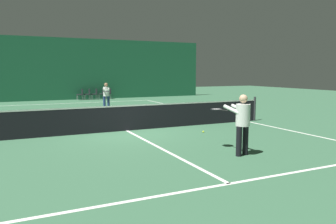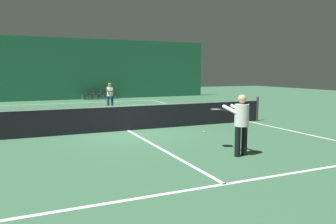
{
  "view_description": "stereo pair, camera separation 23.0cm",
  "coord_description": "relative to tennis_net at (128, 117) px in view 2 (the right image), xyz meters",
  "views": [
    {
      "loc": [
        -3.69,
        -11.46,
        2.17
      ],
      "look_at": [
        0.64,
        -2.23,
        0.91
      ],
      "focal_mm": 35.0,
      "sensor_mm": 36.0,
      "label": 1
    },
    {
      "loc": [
        -3.48,
        -11.56,
        2.17
      ],
      "look_at": [
        0.64,
        -2.23,
        0.91
      ],
      "focal_mm": 35.0,
      "sensor_mm": 36.0,
      "label": 2
    }
  ],
  "objects": [
    {
      "name": "court_line_baseline_far",
      "position": [
        0.0,
        11.9,
        -0.51
      ],
      "size": [
        11.0,
        0.1,
        0.0
      ],
      "color": "white",
      "rests_on": "ground"
    },
    {
      "name": "courtside_chair_4",
      "position": [
        3.15,
        14.36,
        -0.03
      ],
      "size": [
        0.44,
        0.44,
        0.84
      ],
      "rotation": [
        0.0,
        0.0,
        -1.57
      ],
      "color": "#99999E",
      "rests_on": "ground"
    },
    {
      "name": "court_line_service_near",
      "position": [
        0.0,
        -6.4,
        -0.51
      ],
      "size": [
        8.25,
        0.1,
        0.0
      ],
      "color": "white",
      "rests_on": "ground"
    },
    {
      "name": "tennis_ball",
      "position": [
        2.37,
        -1.54,
        -0.48
      ],
      "size": [
        0.07,
        0.07,
        0.07
      ],
      "color": "#D1DB33",
      "rests_on": "ground"
    },
    {
      "name": "courtside_chair_1",
      "position": [
        1.49,
        14.36,
        -0.03
      ],
      "size": [
        0.44,
        0.44,
        0.84
      ],
      "rotation": [
        0.0,
        0.0,
        -1.57
      ],
      "color": "#99999E",
      "rests_on": "ground"
    },
    {
      "name": "backdrop_curtain",
      "position": [
        0.0,
        14.91,
        1.87
      ],
      "size": [
        23.0,
        0.12,
        4.76
      ],
      "color": "#1E5B3D",
      "rests_on": "ground"
    },
    {
      "name": "court_line_centre",
      "position": [
        0.0,
        0.0,
        -0.51
      ],
      "size": [
        0.1,
        12.8,
        0.0
      ],
      "color": "white",
      "rests_on": "ground"
    },
    {
      "name": "court_line_service_far",
      "position": [
        0.0,
        6.4,
        -0.51
      ],
      "size": [
        8.25,
        0.1,
        0.0
      ],
      "color": "white",
      "rests_on": "ground"
    },
    {
      "name": "player_far",
      "position": [
        1.16,
        7.4,
        0.38
      ],
      "size": [
        0.65,
        1.33,
        1.53
      ],
      "rotation": [
        0.0,
        0.0,
        -1.82
      ],
      "color": "navy",
      "rests_on": "ground"
    },
    {
      "name": "court_line_sideline_right",
      "position": [
        5.5,
        0.0,
        -0.51
      ],
      "size": [
        0.1,
        23.8,
        0.0
      ],
      "color": "white",
      "rests_on": "ground"
    },
    {
      "name": "courtside_chair_0",
      "position": [
        0.94,
        14.36,
        -0.03
      ],
      "size": [
        0.44,
        0.44,
        0.84
      ],
      "rotation": [
        0.0,
        0.0,
        -1.57
      ],
      "color": "#99999E",
      "rests_on": "ground"
    },
    {
      "name": "player_near",
      "position": [
        1.59,
        -4.69,
        0.42
      ],
      "size": [
        0.59,
        1.36,
        1.59
      ],
      "rotation": [
        0.0,
        0.0,
        1.76
      ],
      "color": "black",
      "rests_on": "ground"
    },
    {
      "name": "tennis_net",
      "position": [
        0.0,
        0.0,
        0.0
      ],
      "size": [
        12.0,
        0.1,
        1.07
      ],
      "color": "black",
      "rests_on": "ground"
    },
    {
      "name": "ground_plane",
      "position": [
        0.0,
        0.0,
        -0.51
      ],
      "size": [
        60.0,
        60.0,
        0.0
      ],
      "primitive_type": "plane",
      "color": "#386647"
    },
    {
      "name": "courtside_chair_3",
      "position": [
        2.6,
        14.36,
        -0.03
      ],
      "size": [
        0.44,
        0.44,
        0.84
      ],
      "rotation": [
        0.0,
        0.0,
        -1.57
      ],
      "color": "#99999E",
      "rests_on": "ground"
    },
    {
      "name": "courtside_chair_2",
      "position": [
        2.05,
        14.36,
        -0.03
      ],
      "size": [
        0.44,
        0.44,
        0.84
      ],
      "rotation": [
        0.0,
        0.0,
        -1.57
      ],
      "color": "#99999E",
      "rests_on": "ground"
    }
  ]
}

